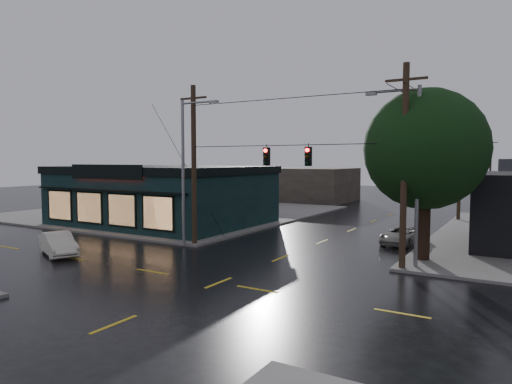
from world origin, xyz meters
The scene contains 15 objects.
ground_plane centered at (0.00, 0.00, 0.00)m, with size 160.00×160.00×0.00m, color black.
sidewalk_nw centered at (-20.00, 20.00, 0.07)m, with size 28.00×28.00×0.15m, color slate.
pizza_shop centered at (-15.00, 12.94, 2.56)m, with size 16.30×12.34×4.90m.
corner_tree centered at (7.00, 9.06, 6.03)m, with size 6.43×6.43×9.12m.
utility_pole_nw centered at (-6.50, 6.50, 0.00)m, with size 2.00×0.32×10.15m, color black, non-canonical shape.
utility_pole_ne centered at (6.50, 6.50, 0.00)m, with size 2.00×0.32×10.15m, color black, non-canonical shape.
utility_pole_far_a centered at (6.50, 28.00, 0.00)m, with size 2.00×0.32×9.65m, color black, non-canonical shape.
utility_pole_far_b centered at (6.50, 48.00, 0.00)m, with size 2.00×0.32×9.15m, color black, non-canonical shape.
utility_pole_far_c centered at (6.50, 68.00, 0.00)m, with size 2.00×0.32×9.15m, color black, non-canonical shape.
span_signal_assembly centered at (0.10, 6.50, 5.70)m, with size 13.00×0.48×1.23m.
streetlight_nw centered at (-6.80, 5.80, 0.00)m, with size 5.40×0.30×9.15m, color gray, non-canonical shape.
streetlight_ne centered at (7.00, 7.20, 0.00)m, with size 5.40×0.30×9.15m, color gray, non-canonical shape.
bg_building_west centered at (-14.00, 40.00, 2.20)m, with size 12.00×10.00×4.40m, color #322A25.
sedan_cream centered at (-11.37, 0.14, 0.66)m, with size 1.39×4.00×1.32m, color beige.
suv_silver centered at (4.75, 13.80, 0.56)m, with size 1.85×4.01×1.12m, color #9C9890.
Camera 1 is at (11.65, -16.34, 5.47)m, focal length 32.00 mm.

